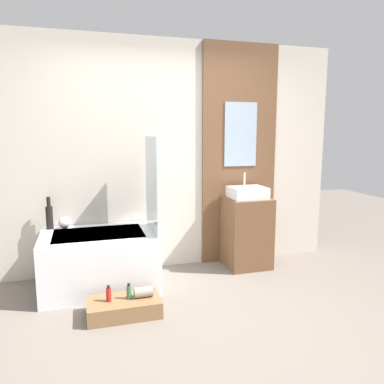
# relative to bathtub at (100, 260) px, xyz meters

# --- Properties ---
(ground_plane) EXTENTS (12.00, 12.00, 0.00)m
(ground_plane) POSITION_rel_bathtub_xyz_m (0.77, -1.13, -0.29)
(ground_plane) COLOR slate
(wall_tiled_back) EXTENTS (4.20, 0.06, 2.60)m
(wall_tiled_back) POSITION_rel_bathtub_xyz_m (0.77, 0.45, 1.01)
(wall_tiled_back) COLOR beige
(wall_tiled_back) RESTS_ON ground_plane
(wall_wood_accent) EXTENTS (0.93, 0.04, 2.60)m
(wall_wood_accent) POSITION_rel_bathtub_xyz_m (1.69, 0.40, 1.02)
(wall_wood_accent) COLOR brown
(wall_wood_accent) RESTS_ON ground_plane
(bathtub) EXTENTS (1.13, 0.80, 0.57)m
(bathtub) POSITION_rel_bathtub_xyz_m (0.00, 0.00, 0.00)
(bathtub) COLOR white
(bathtub) RESTS_ON ground_plane
(glass_shower_screen) EXTENTS (0.01, 0.62, 0.96)m
(glass_shower_screen) POSITION_rel_bathtub_xyz_m (0.53, -0.07, 0.77)
(glass_shower_screen) COLOR silver
(glass_shower_screen) RESTS_ON bathtub
(wooden_step_bench) EXTENTS (0.63, 0.35, 0.14)m
(wooden_step_bench) POSITION_rel_bathtub_xyz_m (0.17, -0.66, -0.22)
(wooden_step_bench) COLOR olive
(wooden_step_bench) RESTS_ON ground_plane
(vanity_cabinet) EXTENTS (0.50, 0.46, 0.82)m
(vanity_cabinet) POSITION_rel_bathtub_xyz_m (1.69, 0.15, 0.12)
(vanity_cabinet) COLOR brown
(vanity_cabinet) RESTS_ON ground_plane
(sink) EXTENTS (0.41, 0.34, 0.28)m
(sink) POSITION_rel_bathtub_xyz_m (1.69, 0.15, 0.60)
(sink) COLOR white
(sink) RESTS_ON vanity_cabinet
(vase_tall_dark) EXTENTS (0.07, 0.07, 0.34)m
(vase_tall_dark) POSITION_rel_bathtub_xyz_m (-0.48, 0.31, 0.42)
(vase_tall_dark) COLOR black
(vase_tall_dark) RESTS_ON bathtub
(vase_round_light) EXTENTS (0.12, 0.12, 0.12)m
(vase_round_light) POSITION_rel_bathtub_xyz_m (-0.33, 0.29, 0.35)
(vase_round_light) COLOR white
(vase_round_light) RESTS_ON bathtub
(bottle_soap_primary) EXTENTS (0.04, 0.04, 0.14)m
(bottle_soap_primary) POSITION_rel_bathtub_xyz_m (0.04, -0.66, -0.08)
(bottle_soap_primary) COLOR red
(bottle_soap_primary) RESTS_ON wooden_step_bench
(bottle_soap_secondary) EXTENTS (0.04, 0.04, 0.14)m
(bottle_soap_secondary) POSITION_rel_bathtub_xyz_m (0.21, -0.66, -0.08)
(bottle_soap_secondary) COLOR #38704C
(bottle_soap_secondary) RESTS_ON wooden_step_bench
(towel_roll) EXTENTS (0.16, 0.09, 0.09)m
(towel_roll) POSITION_rel_bathtub_xyz_m (0.34, -0.66, -0.10)
(towel_roll) COLOR gray
(towel_roll) RESTS_ON wooden_step_bench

